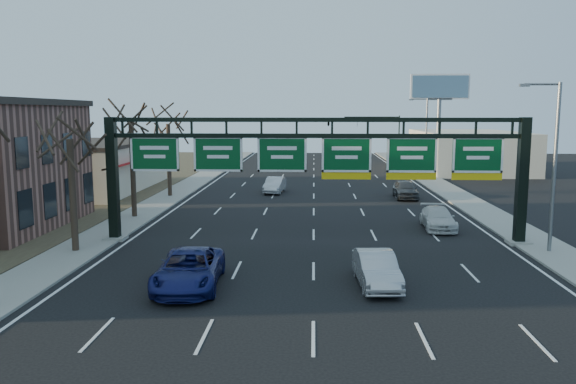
{
  "coord_description": "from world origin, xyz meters",
  "views": [
    {
      "loc": [
        -0.03,
        -23.88,
        7.48
      ],
      "look_at": [
        -1.4,
        6.07,
        3.2
      ],
      "focal_mm": 35.0,
      "sensor_mm": 36.0,
      "label": 1
    }
  ],
  "objects_px": {
    "car_blue_suv": "(189,269)",
    "car_white_wagon": "(438,218)",
    "sign_gantry": "(317,163)",
    "car_silver_sedan": "(376,269)"
  },
  "relations": [
    {
      "from": "sign_gantry",
      "to": "car_white_wagon",
      "type": "xyz_separation_m",
      "value": [
        7.86,
        4.14,
        -3.95
      ]
    },
    {
      "from": "car_blue_suv",
      "to": "sign_gantry",
      "type": "bearing_deg",
      "value": 54.52
    },
    {
      "from": "car_blue_suv",
      "to": "car_white_wagon",
      "type": "distance_m",
      "value": 18.56
    },
    {
      "from": "car_silver_sedan",
      "to": "car_blue_suv",
      "type": "bearing_deg",
      "value": -179.89
    },
    {
      "from": "sign_gantry",
      "to": "car_silver_sedan",
      "type": "height_order",
      "value": "sign_gantry"
    },
    {
      "from": "sign_gantry",
      "to": "car_blue_suv",
      "type": "height_order",
      "value": "sign_gantry"
    },
    {
      "from": "car_silver_sedan",
      "to": "car_white_wagon",
      "type": "bearing_deg",
      "value": 62.74
    },
    {
      "from": "car_silver_sedan",
      "to": "car_white_wagon",
      "type": "xyz_separation_m",
      "value": [
        5.3,
        12.3,
        -0.06
      ]
    },
    {
      "from": "car_blue_suv",
      "to": "car_white_wagon",
      "type": "xyz_separation_m",
      "value": [
        13.37,
        12.87,
        -0.11
      ]
    },
    {
      "from": "car_blue_suv",
      "to": "car_silver_sedan",
      "type": "height_order",
      "value": "car_blue_suv"
    }
  ]
}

